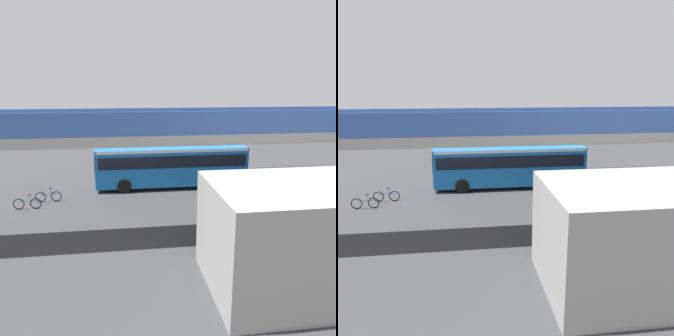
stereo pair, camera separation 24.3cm
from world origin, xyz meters
TOP-DOWN VIEW (x-y plane):
  - ground at (0.00, 0.00)m, footprint 80.00×80.00m
  - city_bus at (0.93, 1.42)m, footprint 11.54×2.85m
  - parked_van at (-6.68, 5.46)m, footprint 4.80×2.17m
  - bicycle_green at (10.83, 5.13)m, footprint 1.77×0.44m
  - bicycle_blue at (9.76, 3.87)m, footprint 1.77×0.44m
  - traffic_sign at (0.83, -2.62)m, footprint 0.08×0.60m
  - lane_dash_leftmost at (-4.00, -3.31)m, footprint 2.00×0.20m
  - lane_dash_left at (0.00, -3.31)m, footprint 2.00×0.20m
  - lane_dash_centre at (4.00, -3.31)m, footprint 2.00×0.20m
  - pedestrian_overpass at (0.00, 10.17)m, footprint 30.37×2.60m
  - station_building at (-3.00, 15.44)m, footprint 9.00×5.04m

SIDE VIEW (x-z plane):
  - ground at x=0.00m, z-range 0.00..0.00m
  - lane_dash_leftmost at x=-4.00m, z-range 0.00..0.01m
  - lane_dash_left at x=0.00m, z-range 0.00..0.01m
  - lane_dash_centre at x=4.00m, z-range 0.00..0.01m
  - bicycle_green at x=10.83m, z-range -0.11..0.85m
  - bicycle_blue at x=9.76m, z-range -0.11..0.85m
  - parked_van at x=-6.68m, z-range 0.16..2.21m
  - city_bus at x=0.93m, z-range 0.31..3.46m
  - traffic_sign at x=0.83m, z-range 0.49..3.29m
  - station_building at x=-3.00m, z-range 0.00..4.20m
  - pedestrian_overpass at x=0.00m, z-range 1.61..8.23m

